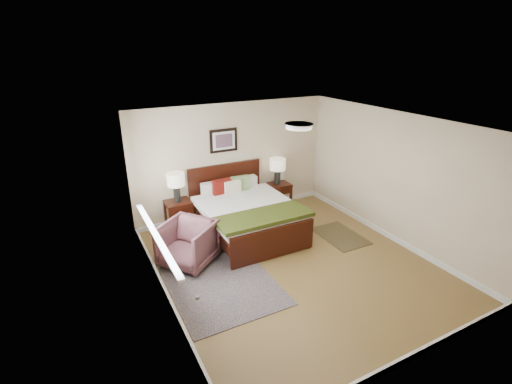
% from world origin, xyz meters
% --- Properties ---
extents(floor, '(5.00, 5.00, 0.00)m').
position_xyz_m(floor, '(0.00, 0.00, 0.00)').
color(floor, brown).
rests_on(floor, ground).
extents(back_wall, '(4.50, 0.04, 2.50)m').
position_xyz_m(back_wall, '(0.00, 2.50, 1.25)').
color(back_wall, beige).
rests_on(back_wall, ground).
extents(front_wall, '(4.50, 0.04, 2.50)m').
position_xyz_m(front_wall, '(0.00, -2.50, 1.25)').
color(front_wall, beige).
rests_on(front_wall, ground).
extents(left_wall, '(0.04, 5.00, 2.50)m').
position_xyz_m(left_wall, '(-2.25, 0.00, 1.25)').
color(left_wall, beige).
rests_on(left_wall, ground).
extents(right_wall, '(0.04, 5.00, 2.50)m').
position_xyz_m(right_wall, '(2.25, 0.00, 1.25)').
color(right_wall, beige).
rests_on(right_wall, ground).
extents(ceiling, '(4.50, 5.00, 0.02)m').
position_xyz_m(ceiling, '(0.00, 0.00, 2.50)').
color(ceiling, white).
rests_on(ceiling, back_wall).
extents(window, '(0.11, 2.72, 1.32)m').
position_xyz_m(window, '(-2.20, 0.70, 1.38)').
color(window, silver).
rests_on(window, left_wall).
extents(door, '(0.06, 1.00, 2.18)m').
position_xyz_m(door, '(-2.23, -1.75, 1.07)').
color(door, silver).
rests_on(door, ground).
extents(ceil_fixture, '(0.44, 0.44, 0.08)m').
position_xyz_m(ceil_fixture, '(0.00, 0.00, 2.47)').
color(ceil_fixture, white).
rests_on(ceil_fixture, ceiling).
extents(bed, '(1.81, 2.20, 1.18)m').
position_xyz_m(bed, '(-0.22, 1.42, 0.55)').
color(bed, '#320E07').
rests_on(bed, ground).
extents(wall_art, '(0.62, 0.05, 0.50)m').
position_xyz_m(wall_art, '(-0.22, 2.47, 1.72)').
color(wall_art, black).
rests_on(wall_art, back_wall).
extents(nightstand_left, '(0.52, 0.47, 0.62)m').
position_xyz_m(nightstand_left, '(-1.37, 2.25, 0.49)').
color(nightstand_left, '#320E07').
rests_on(nightstand_left, ground).
extents(nightstand_right, '(0.59, 0.44, 0.58)m').
position_xyz_m(nightstand_right, '(1.01, 2.26, 0.36)').
color(nightstand_right, '#320E07').
rests_on(nightstand_right, ground).
extents(lamp_left, '(0.36, 0.36, 0.61)m').
position_xyz_m(lamp_left, '(-1.37, 2.27, 1.05)').
color(lamp_left, black).
rests_on(lamp_left, nightstand_left).
extents(lamp_right, '(0.36, 0.36, 0.61)m').
position_xyz_m(lamp_right, '(1.01, 2.27, 1.02)').
color(lamp_right, black).
rests_on(lamp_right, nightstand_right).
extents(armchair, '(1.20, 1.19, 0.78)m').
position_xyz_m(armchair, '(-1.62, 0.89, 0.39)').
color(armchair, brown).
rests_on(armchair, ground).
extents(rug_persian, '(1.63, 2.30, 0.01)m').
position_xyz_m(rug_persian, '(-1.35, 0.18, 0.01)').
color(rug_persian, '#0B0D3B').
rests_on(rug_persian, ground).
extents(rug_navy, '(0.75, 1.12, 0.01)m').
position_xyz_m(rug_navy, '(1.41, 0.42, 0.01)').
color(rug_navy, black).
rests_on(rug_navy, ground).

